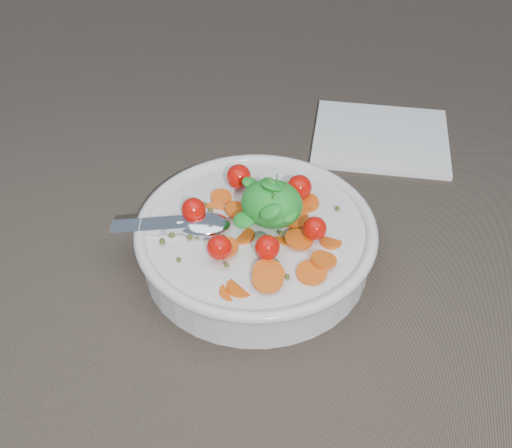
% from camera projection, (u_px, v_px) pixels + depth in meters
% --- Properties ---
extents(ground, '(6.00, 6.00, 0.00)m').
position_uv_depth(ground, '(264.00, 264.00, 0.65)').
color(ground, brown).
rests_on(ground, ground).
extents(bowl, '(0.26, 0.24, 0.10)m').
position_uv_depth(bowl, '(256.00, 240.00, 0.64)').
color(bowl, white).
rests_on(bowl, ground).
extents(napkin, '(0.19, 0.17, 0.01)m').
position_uv_depth(napkin, '(381.00, 138.00, 0.82)').
color(napkin, white).
rests_on(napkin, ground).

